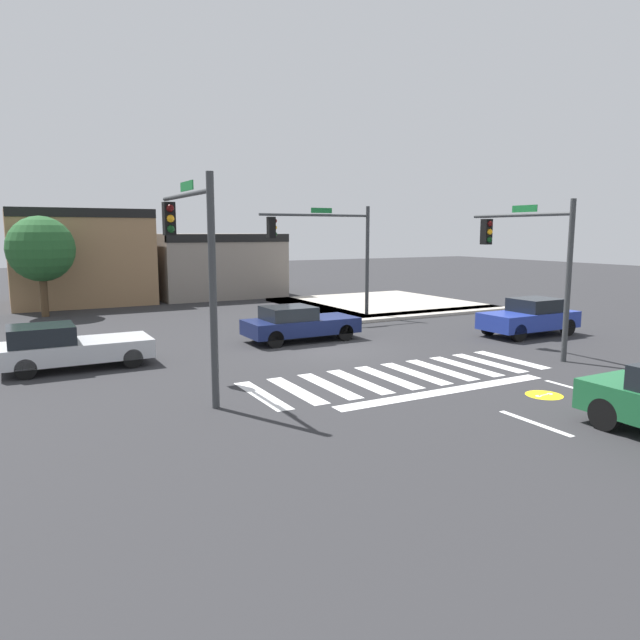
% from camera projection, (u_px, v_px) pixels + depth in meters
% --- Properties ---
extents(ground_plane, '(120.00, 120.00, 0.00)m').
position_uv_depth(ground_plane, '(328.00, 349.00, 21.30)').
color(ground_plane, '#2B2B2D').
extents(crosswalk_near, '(9.46, 3.00, 0.01)m').
position_uv_depth(crosswalk_near, '(401.00, 375.00, 17.39)').
color(crosswalk_near, silver).
rests_on(crosswalk_near, ground_plane).
extents(bike_detector_marking, '(0.96, 0.96, 0.01)m').
position_uv_depth(bike_detector_marking, '(544.00, 395.00, 15.28)').
color(bike_detector_marking, yellow).
rests_on(bike_detector_marking, ground_plane).
extents(curb_corner_northeast, '(10.00, 10.60, 0.15)m').
position_uv_depth(curb_corner_northeast, '(376.00, 305.00, 33.48)').
color(curb_corner_northeast, '#B2AA9E').
rests_on(curb_corner_northeast, ground_plane).
extents(storefront_row, '(16.09, 6.65, 5.52)m').
position_uv_depth(storefront_row, '(142.00, 260.00, 36.45)').
color(storefront_row, '#93704C').
rests_on(storefront_row, ground_plane).
extents(traffic_signal_southeast, '(0.32, 4.48, 5.29)m').
position_uv_depth(traffic_signal_southeast, '(528.00, 250.00, 20.21)').
color(traffic_signal_southeast, '#383A3D').
rests_on(traffic_signal_southeast, ground_plane).
extents(traffic_signal_southwest, '(0.32, 4.31, 5.62)m').
position_uv_depth(traffic_signal_southwest, '(191.00, 247.00, 15.06)').
color(traffic_signal_southwest, '#383A3D').
rests_on(traffic_signal_southwest, ground_plane).
extents(traffic_signal_northeast, '(5.81, 0.32, 5.47)m').
position_uv_depth(traffic_signal_northeast, '(326.00, 241.00, 27.54)').
color(traffic_signal_northeast, '#383A3D').
rests_on(traffic_signal_northeast, ground_plane).
extents(car_navy, '(4.43, 1.89, 1.39)m').
position_uv_depth(car_navy, '(298.00, 323.00, 22.78)').
color(car_navy, '#141E4C').
rests_on(car_navy, ground_plane).
extents(car_blue, '(4.15, 1.82, 1.52)m').
position_uv_depth(car_blue, '(530.00, 317.00, 24.02)').
color(car_blue, '#23389E').
rests_on(car_blue, ground_plane).
extents(car_silver, '(4.43, 1.90, 1.42)m').
position_uv_depth(car_silver, '(69.00, 347.00, 18.15)').
color(car_silver, '#B7BABF').
rests_on(car_silver, ground_plane).
extents(roadside_tree, '(3.26, 3.26, 5.03)m').
position_uv_depth(roadside_tree, '(41.00, 249.00, 28.94)').
color(roadside_tree, '#4C3823').
rests_on(roadside_tree, ground_plane).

